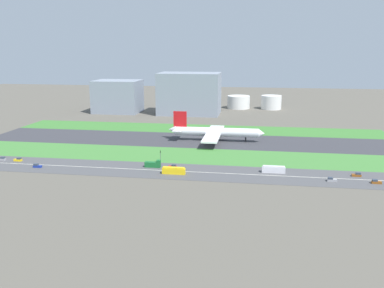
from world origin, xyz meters
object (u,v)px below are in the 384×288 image
Objects in this scene: bus_0 at (274,169)px; car_4 at (173,167)px; car_6 at (332,180)px; car_2 at (37,166)px; car_3 at (357,175)px; terminal_building at (118,96)px; bus_1 at (174,171)px; traffic_light at (160,156)px; truck_0 at (153,164)px; car_1 at (2,159)px; hangar_building at (189,94)px; car_5 at (376,182)px; car_0 at (18,160)px; airliner at (214,132)px; fuel_tank_west at (239,102)px; fuel_tank_centre at (271,102)px.

car_4 is at bearing 180.00° from bus_0.
car_6 is 28.43m from bus_0.
car_2 is 1.00× the size of car_3.
bus_1 is at bearing -63.76° from terminal_building.
bus_0 is at bearing -51.64° from terminal_building.
terminal_building is at bearing 115.67° from traffic_light.
truck_0 is 87.25m from car_1.
bus_0 is 1.38× the size of truck_0.
truck_0 is at bearing -86.70° from hangar_building.
car_5 is at bearing -5.24° from truck_0.
terminal_building is (-4.19, 182.00, 14.63)m from car_0.
terminal_building is at bearing -48.37° from car_6.
truck_0 is 77.37m from car_0.
car_6 is 0.61× the size of traffic_light.
airliner reaches higher than fuel_tank_west.
fuel_tank_centre is (54.60, 237.00, 5.19)m from bus_1.
car_6 is at bearing -143.73° from car_3.
bus_1 is 0.56× the size of fuel_tank_centre.
car_2 is at bearing -111.73° from fuel_tank_west.
car_0 is (-102.48, -68.00, -5.31)m from airliner.
fuel_tank_west is at bearing 63.86° from car_0.
hangar_building is at bearing 107.35° from airliner.
car_6 is 0.38× the size of bus_1.
airliner is 123.10m from car_0.
car_5 is (109.00, -10.00, -0.75)m from truck_0.
truck_0 reaches higher than bus_0.
traffic_light reaches higher than bus_1.
car_4 is (-51.89, 0.00, -0.90)m from bus_0.
car_2 is at bearing -171.98° from car_4.
truck_0 is 1.91× the size of car_0.
fuel_tank_centre is at bearing 29.93° from hangar_building.
bus_1 is at bearing -180.00° from car_2.
fuel_tank_centre reaches higher than car_2.
bus_1 is at bearing -95.06° from fuel_tank_west.
car_0 is 194.78m from hangar_building.
airliner is 7.74× the size of truck_0.
hangar_building reaches higher than bus_0.
fuel_tank_centre is at bearing 16.78° from terminal_building.
bus_1 is 2.64× the size of car_1.
car_6 is 166.74m from car_0.
bus_0 reaches higher than car_5.
fuel_tank_west is at bearing 97.14° from bus_0.
truck_0 is 236.93m from fuel_tank_centre.
car_0 is 1.00× the size of car_4.
car_2 is 163.43m from car_3.
terminal_building is at bearing -45.22° from car_5.
car_3 is at bearing -173.63° from bus_1.
car_1 is 1.00× the size of car_4.
airliner reaches higher than car_1.
terminal_building is 2.12× the size of fuel_tank_centre.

